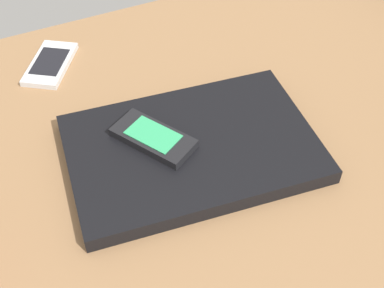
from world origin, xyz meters
The scene contains 4 objects.
desk_surface centered at (0.00, 0.00, 1.50)cm, with size 120.00×80.00×3.00cm, color olive.
laptop_closed centered at (8.71, -0.74, 4.14)cm, with size 33.46×22.23×2.28cm, color black.
cell_phone_on_laptop centered at (13.31, -3.26, 5.92)cm, with size 10.24×12.42×1.33cm.
cell_phone_on_desk centered at (21.37, -28.54, 3.51)cm, with size 11.34×12.84×1.09cm.
Camera 1 is at (29.28, 42.59, 55.28)cm, focal length 47.88 mm.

